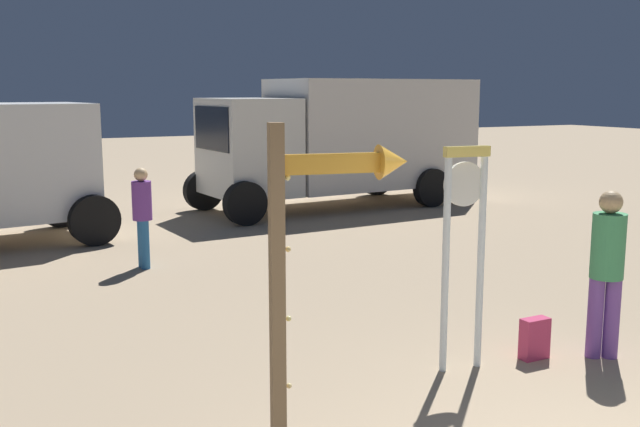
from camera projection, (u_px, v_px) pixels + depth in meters
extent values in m
cylinder|color=white|center=(445.00, 266.00, 7.06)|extent=(0.07, 0.07, 2.10)
cylinder|color=white|center=(481.00, 263.00, 7.18)|extent=(0.07, 0.07, 2.10)
cube|color=#FADF63|center=(467.00, 151.00, 6.94)|extent=(0.47, 0.14, 0.10)
cylinder|color=white|center=(464.00, 184.00, 7.02)|extent=(0.43, 0.10, 0.43)
cube|color=black|center=(463.00, 184.00, 7.04)|extent=(0.06, 0.02, 0.10)
cube|color=black|center=(463.00, 184.00, 7.04)|extent=(0.16, 0.03, 0.03)
cube|color=#917450|center=(277.00, 302.00, 5.15)|extent=(0.12, 0.12, 2.50)
cube|color=#F8AC32|center=(332.00, 164.00, 5.10)|extent=(0.70, 0.19, 0.14)
cone|color=#F8AC32|center=(393.00, 162.00, 5.23)|extent=(0.26, 0.29, 0.25)
sphere|color=#FFDF8D|center=(289.00, 386.00, 5.28)|extent=(0.04, 0.04, 0.04)
sphere|color=#FBF192|center=(289.00, 319.00, 5.20)|extent=(0.04, 0.04, 0.04)
sphere|color=#FADA84|center=(288.00, 249.00, 5.11)|extent=(0.04, 0.04, 0.04)
sphere|color=#F6EC90|center=(288.00, 178.00, 5.03)|extent=(0.04, 0.04, 0.04)
cylinder|color=#7749A0|center=(595.00, 318.00, 7.54)|extent=(0.16, 0.16, 0.84)
cylinder|color=#7749A0|center=(612.00, 318.00, 7.52)|extent=(0.16, 0.16, 0.84)
cylinder|color=#41965C|center=(608.00, 246.00, 7.40)|extent=(0.33, 0.33, 0.66)
sphere|color=tan|center=(611.00, 202.00, 7.33)|extent=(0.23, 0.23, 0.23)
cube|color=#C93961|center=(535.00, 339.00, 7.52)|extent=(0.30, 0.14, 0.43)
cube|color=#D92668|center=(528.00, 342.00, 7.61)|extent=(0.21, 0.04, 0.19)
cylinder|color=#2B6BA7|center=(145.00, 245.00, 11.28)|extent=(0.14, 0.14, 0.75)
cylinder|color=#2B6BA7|center=(142.00, 243.00, 11.41)|extent=(0.14, 0.14, 0.75)
cylinder|color=#733A98|center=(142.00, 201.00, 11.23)|extent=(0.30, 0.30, 0.60)
sphere|color=#E7BD83|center=(141.00, 174.00, 11.17)|extent=(0.21, 0.21, 0.21)
cube|color=white|center=(36.00, 160.00, 13.33)|extent=(2.02, 2.24, 2.03)
cube|color=black|center=(85.00, 136.00, 13.76)|extent=(0.25, 1.69, 0.90)
cylinder|color=black|center=(94.00, 220.00, 12.98)|extent=(0.93, 0.37, 0.90)
cylinder|color=black|center=(60.00, 205.00, 14.75)|extent=(0.93, 0.37, 0.90)
cube|color=silver|center=(372.00, 133.00, 17.60)|extent=(4.87, 2.53, 2.51)
cube|color=silver|center=(248.00, 147.00, 16.00)|extent=(1.80, 2.22, 2.09)
cube|color=black|center=(211.00, 129.00, 15.51)|extent=(0.15, 1.78, 0.92)
cylinder|color=black|center=(203.00, 190.00, 16.82)|extent=(0.91, 0.31, 0.90)
cylinder|color=black|center=(245.00, 203.00, 14.90)|extent=(0.91, 0.31, 0.90)
cylinder|color=black|center=(376.00, 178.00, 19.24)|extent=(0.91, 0.31, 0.90)
cylinder|color=black|center=(431.00, 188.00, 17.32)|extent=(0.91, 0.31, 0.90)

